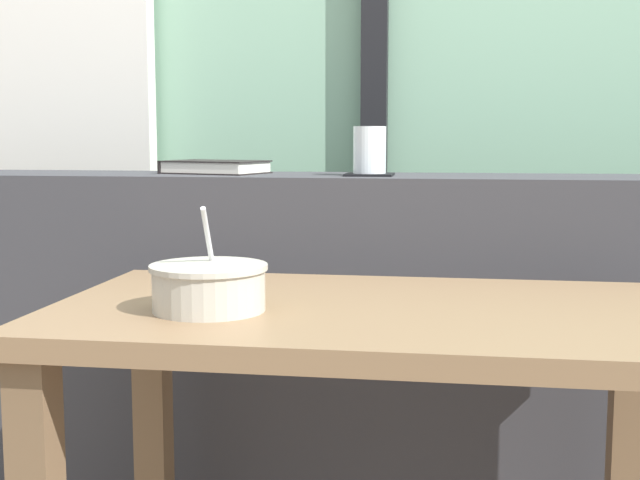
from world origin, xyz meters
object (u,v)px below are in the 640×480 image
at_px(closed_book, 215,167).
at_px(soup_bowl, 209,287).
at_px(coaster_square, 368,175).
at_px(breakfast_table, 368,389).
at_px(juice_glass, 369,153).

height_order(closed_book, soup_bowl, closed_book).
relative_size(coaster_square, closed_book, 0.41).
bearing_deg(breakfast_table, soup_bowl, -162.08).
height_order(breakfast_table, juice_glass, juice_glass).
bearing_deg(juice_glass, breakfast_table, -84.14).
relative_size(breakfast_table, juice_glass, 9.94).
xyz_separation_m(closed_book, soup_bowl, (0.17, -0.63, -0.15)).
bearing_deg(closed_book, coaster_square, -8.94).
bearing_deg(juice_glass, soup_bowl, -107.40).
xyz_separation_m(breakfast_table, juice_glass, (-0.05, 0.50, 0.36)).
bearing_deg(juice_glass, closed_book, 171.06).
xyz_separation_m(coaster_square, closed_book, (-0.35, 0.05, 0.01)).
distance_m(breakfast_table, soup_bowl, 0.30).
xyz_separation_m(breakfast_table, coaster_square, (-0.05, 0.50, 0.31)).
distance_m(closed_book, soup_bowl, 0.67).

